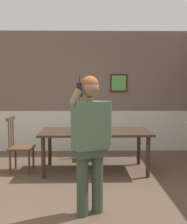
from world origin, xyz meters
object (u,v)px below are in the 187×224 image
object	(u,v)px
dining_table	(95,135)
chair_by_doorway	(94,137)
person_figure	(91,136)
chair_near_window	(20,146)

from	to	relation	value
dining_table	chair_by_doorway	xyz separation A→B (m)	(-0.01, 0.89, -0.20)
chair_by_doorway	person_figure	xyz separation A→B (m)	(-0.08, -2.60, 0.47)
dining_table	chair_by_doorway	world-z (taller)	chair_by_doorway
chair_near_window	chair_by_doorway	distance (m)	1.63
dining_table	person_figure	world-z (taller)	person_figure
chair_by_doorway	chair_near_window	bearing A→B (deg)	28.77
dining_table	person_figure	xyz separation A→B (m)	(-0.09, -1.71, 0.27)
chair_by_doorway	dining_table	bearing A→B (deg)	86.00
chair_near_window	chair_by_doorway	world-z (taller)	chair_near_window
chair_near_window	person_figure	size ratio (longest dim) A/B	0.61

